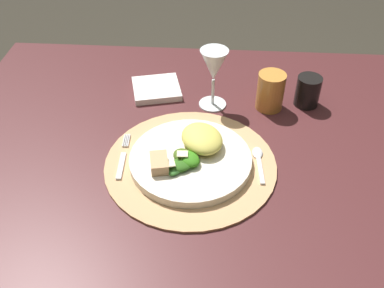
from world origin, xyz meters
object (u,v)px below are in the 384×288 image
at_px(dining_table, 187,186).
at_px(fork, 123,158).
at_px(spoon, 258,159).
at_px(napkin, 156,89).
at_px(dinner_plate, 190,160).
at_px(wine_glass, 214,68).
at_px(dark_tumbler, 308,91).
at_px(amber_tumbler, 270,91).

height_order(dining_table, fork, fork).
distance_m(spoon, napkin, 0.38).
height_order(dinner_plate, napkin, dinner_plate).
bearing_deg(fork, wine_glass, 50.01).
relative_size(dinner_plate, spoon, 2.27).
height_order(dining_table, dark_tumbler, dark_tumbler).
bearing_deg(spoon, dining_table, 160.35).
bearing_deg(spoon, dinner_plate, -171.80).
relative_size(fork, dark_tumbler, 1.87).
height_order(wine_glass, dark_tumbler, wine_glass).
distance_m(dining_table, dark_tumbler, 0.41).
bearing_deg(dining_table, napkin, 115.53).
height_order(dinner_plate, dark_tumbler, dark_tumbler).
distance_m(dinner_plate, napkin, 0.31).
distance_m(wine_glass, dark_tumbler, 0.26).
relative_size(fork, spoon, 1.26).
xyz_separation_m(dining_table, spoon, (0.17, -0.06, 0.16)).
relative_size(spoon, wine_glass, 0.75).
xyz_separation_m(napkin, wine_glass, (0.16, -0.05, 0.11)).
xyz_separation_m(dinner_plate, fork, (-0.16, 0.00, -0.01)).
bearing_deg(dinner_plate, napkin, 111.65).
relative_size(fork, wine_glass, 0.94).
bearing_deg(amber_tumbler, dark_tumbler, 11.79).
xyz_separation_m(dining_table, fork, (-0.14, -0.08, 0.16)).
distance_m(napkin, dark_tumbler, 0.41).
xyz_separation_m(fork, spoon, (0.31, 0.02, -0.00)).
relative_size(napkin, amber_tumbler, 1.27).
bearing_deg(fork, dark_tumbler, 29.87).
xyz_separation_m(dinner_plate, dark_tumbler, (0.29, 0.26, 0.03)).
relative_size(dinner_plate, fork, 1.79).
bearing_deg(napkin, dining_table, -64.47).
relative_size(spoon, napkin, 0.96).
bearing_deg(dinner_plate, dining_table, 100.98).
height_order(fork, spoon, spoon).
xyz_separation_m(fork, amber_tumbler, (0.35, 0.24, 0.04)).
xyz_separation_m(spoon, amber_tumbler, (0.04, 0.22, 0.04)).
distance_m(dining_table, wine_glass, 0.32).
xyz_separation_m(dinner_plate, spoon, (0.15, 0.02, -0.01)).
xyz_separation_m(fork, napkin, (0.04, 0.29, 0.00)).
relative_size(dinner_plate, amber_tumbler, 2.76).
relative_size(dining_table, fork, 7.85).
relative_size(fork, napkin, 1.21).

